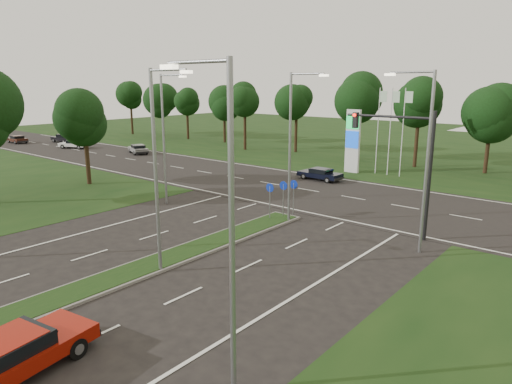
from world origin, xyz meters
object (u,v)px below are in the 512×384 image
Objects in this scene: far_car_a at (138,149)px; far_car_b at (74,144)px; navy_sedan at (320,174)px; far_car_d at (17,139)px; red_sedan at (12,354)px; far_car_c at (64,138)px.

far_car_a is 10.66m from far_car_b.
navy_sedan is at bearing -108.48° from far_car_b.
far_car_d is at bearing 98.18° from navy_sedan.
navy_sedan is at bearing -65.85° from far_car_a.
far_car_b reaches higher than navy_sedan.
far_car_d is at bearing 147.46° from red_sedan.
far_car_c is at bearing 92.76° from navy_sedan.
far_car_b is (-35.88, -3.32, 0.03)m from navy_sedan.
red_sedan is 1.19× the size of far_car_a.
red_sedan is 1.26× the size of navy_sedan.
far_car_b is 1.12× the size of far_car_d.
navy_sedan is 0.94× the size of far_car_a.
far_car_a is 1.09× the size of far_car_d.
far_car_a is (-25.54, -0.74, 0.02)m from navy_sedan.
navy_sedan is 36.04m from far_car_b.
red_sedan is at bearing -108.23° from far_car_a.
far_car_c is at bearing -42.89° from far_car_d.
far_car_c is (-42.70, -1.10, 0.09)m from navy_sedan.
far_car_b is 0.97× the size of far_car_c.
far_car_a is 17.16m from far_car_c.
navy_sedan is 1.03× the size of far_car_d.
navy_sedan is 47.70m from far_car_d.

